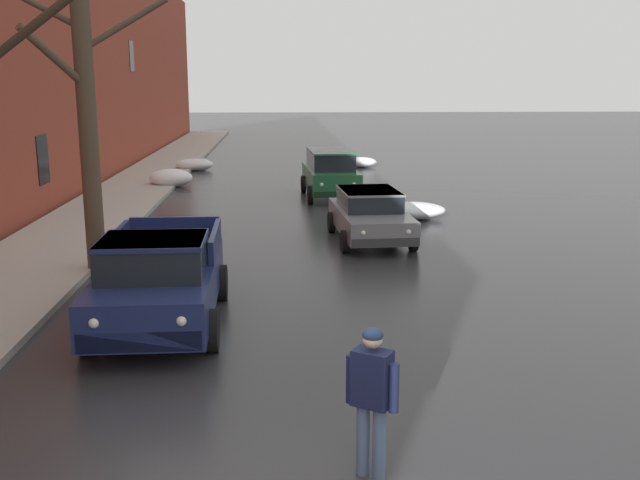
{
  "coord_description": "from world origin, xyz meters",
  "views": [
    {
      "loc": [
        0.07,
        -6.51,
        4.36
      ],
      "look_at": [
        0.9,
        8.02,
        1.17
      ],
      "focal_mm": 40.73,
      "sensor_mm": 36.0,
      "label": 1
    }
  ],
  "objects_px": {
    "bare_tree_second_along_sidewalk": "(86,103)",
    "sedan_grey_parked_kerbside_close": "(370,214)",
    "pedestrian_with_coffee": "(372,390)",
    "pickup_truck_darkblue_approaching_near_lane": "(159,279)",
    "fire_hydrant": "(109,278)",
    "suv_green_parked_kerbside_mid": "(330,172)"
  },
  "relations": [
    {
      "from": "fire_hydrant",
      "to": "pedestrian_with_coffee",
      "type": "bearing_deg",
      "value": -58.38
    },
    {
      "from": "sedan_grey_parked_kerbside_close",
      "to": "fire_hydrant",
      "type": "relative_size",
      "value": 6.23
    },
    {
      "from": "pedestrian_with_coffee",
      "to": "fire_hydrant",
      "type": "xyz_separation_m",
      "value": [
        -4.55,
        7.39,
        -0.68
      ]
    },
    {
      "from": "suv_green_parked_kerbside_mid",
      "to": "fire_hydrant",
      "type": "xyz_separation_m",
      "value": [
        -5.51,
        -12.74,
        -0.63
      ]
    },
    {
      "from": "bare_tree_second_along_sidewalk",
      "to": "suv_green_parked_kerbside_mid",
      "type": "height_order",
      "value": "bare_tree_second_along_sidewalk"
    },
    {
      "from": "sedan_grey_parked_kerbside_close",
      "to": "suv_green_parked_kerbside_mid",
      "type": "bearing_deg",
      "value": 94.1
    },
    {
      "from": "bare_tree_second_along_sidewalk",
      "to": "sedan_grey_parked_kerbside_close",
      "type": "relative_size",
      "value": 1.7
    },
    {
      "from": "bare_tree_second_along_sidewalk",
      "to": "sedan_grey_parked_kerbside_close",
      "type": "xyz_separation_m",
      "value": [
        6.76,
        3.19,
        -3.13
      ]
    },
    {
      "from": "pedestrian_with_coffee",
      "to": "fire_hydrant",
      "type": "relative_size",
      "value": 2.48
    },
    {
      "from": "pickup_truck_darkblue_approaching_near_lane",
      "to": "suv_green_parked_kerbside_mid",
      "type": "xyz_separation_m",
      "value": [
        4.12,
        14.8,
        0.11
      ]
    },
    {
      "from": "pickup_truck_darkblue_approaching_near_lane",
      "to": "suv_green_parked_kerbside_mid",
      "type": "height_order",
      "value": "suv_green_parked_kerbside_mid"
    },
    {
      "from": "pickup_truck_darkblue_approaching_near_lane",
      "to": "fire_hydrant",
      "type": "height_order",
      "value": "pickup_truck_darkblue_approaching_near_lane"
    },
    {
      "from": "sedan_grey_parked_kerbside_close",
      "to": "pedestrian_with_coffee",
      "type": "distance_m",
      "value": 12.45
    },
    {
      "from": "suv_green_parked_kerbside_mid",
      "to": "pedestrian_with_coffee",
      "type": "distance_m",
      "value": 20.15
    },
    {
      "from": "sedan_grey_parked_kerbside_close",
      "to": "pedestrian_with_coffee",
      "type": "xyz_separation_m",
      "value": [
        -1.52,
        -12.36,
        0.28
      ]
    },
    {
      "from": "sedan_grey_parked_kerbside_close",
      "to": "fire_hydrant",
      "type": "xyz_separation_m",
      "value": [
        -6.07,
        -4.96,
        -0.4
      ]
    },
    {
      "from": "bare_tree_second_along_sidewalk",
      "to": "fire_hydrant",
      "type": "relative_size",
      "value": 10.57
    },
    {
      "from": "suv_green_parked_kerbside_mid",
      "to": "fire_hydrant",
      "type": "relative_size",
      "value": 6.61
    },
    {
      "from": "bare_tree_second_along_sidewalk",
      "to": "pedestrian_with_coffee",
      "type": "relative_size",
      "value": 4.26
    },
    {
      "from": "suv_green_parked_kerbside_mid",
      "to": "bare_tree_second_along_sidewalk",
      "type": "bearing_deg",
      "value": -119.49
    },
    {
      "from": "sedan_grey_parked_kerbside_close",
      "to": "pedestrian_with_coffee",
      "type": "height_order",
      "value": "pedestrian_with_coffee"
    },
    {
      "from": "pedestrian_with_coffee",
      "to": "bare_tree_second_along_sidewalk",
      "type": "bearing_deg",
      "value": 119.73
    }
  ]
}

